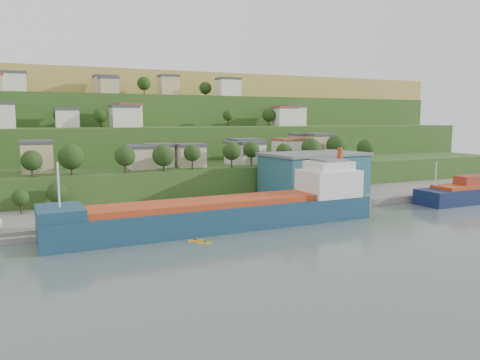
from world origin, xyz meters
TOP-DOWN VIEW (x-y plane):
  - ground at (0.00, 0.00)m, footprint 500.00×500.00m
  - quay at (20.00, 28.00)m, footprint 220.00×26.00m
  - hillside at (0.01, 168.68)m, footprint 360.00×211.12m
  - cargo_ship_near at (-1.90, 8.33)m, footprint 77.89×13.56m
  - warehouse at (36.29, 31.00)m, footprint 32.65×21.83m
  - dinghy at (-39.85, 19.76)m, footprint 4.48×1.85m
  - kayak_orange at (-13.30, -0.19)m, footprint 3.47×1.46m
  - kayak_yellow at (-12.31, -2.56)m, footprint 3.12×1.43m

SIDE VIEW (x-z plane):
  - ground at x=0.00m, z-range 0.00..0.00m
  - quay at x=20.00m, z-range -2.00..2.00m
  - hillside at x=0.01m, z-range -47.92..48.08m
  - kayak_yellow at x=-12.31m, z-range -0.16..0.62m
  - kayak_orange at x=-13.30m, z-range -0.18..0.68m
  - dinghy at x=-39.85m, z-range 1.20..2.08m
  - cargo_ship_near at x=-1.90m, z-range -6.80..13.18m
  - warehouse at x=36.29m, z-range 2.03..14.83m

